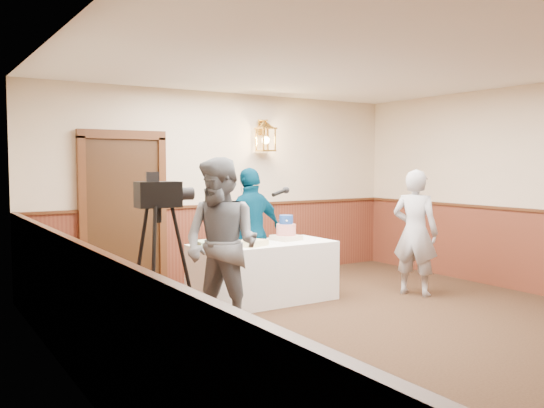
% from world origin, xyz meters
% --- Properties ---
extents(ground, '(7.00, 7.00, 0.00)m').
position_xyz_m(ground, '(0.00, 0.00, 0.00)').
color(ground, black).
rests_on(ground, ground).
extents(room_shell, '(6.02, 7.02, 2.81)m').
position_xyz_m(room_shell, '(-0.05, 0.45, 1.52)').
color(room_shell, beige).
rests_on(room_shell, ground).
extents(display_table, '(1.80, 0.80, 0.75)m').
position_xyz_m(display_table, '(-0.32, 1.90, 0.38)').
color(display_table, white).
rests_on(display_table, ground).
extents(tiered_cake, '(0.35, 0.35, 0.33)m').
position_xyz_m(tiered_cake, '(0.07, 1.96, 0.88)').
color(tiered_cake, beige).
rests_on(tiered_cake, display_table).
extents(sheet_cake_yellow, '(0.40, 0.36, 0.07)m').
position_xyz_m(sheet_cake_yellow, '(-0.57, 1.75, 0.78)').
color(sheet_cake_yellow, '#FCDF96').
rests_on(sheet_cake_yellow, display_table).
extents(sheet_cake_green, '(0.31, 0.25, 0.07)m').
position_xyz_m(sheet_cake_green, '(-1.04, 1.98, 0.79)').
color(sheet_cake_green, '#96BF86').
rests_on(sheet_cake_green, display_table).
extents(interviewer, '(1.61, 1.10, 1.81)m').
position_xyz_m(interviewer, '(-1.36, 1.03, 0.90)').
color(interviewer, slate).
rests_on(interviewer, ground).
extents(baker, '(0.62, 0.72, 1.67)m').
position_xyz_m(baker, '(1.58, 1.16, 0.83)').
color(baker, '#A3A1A8').
rests_on(baker, ground).
extents(assistant_p, '(1.04, 0.56, 1.69)m').
position_xyz_m(assistant_p, '(-0.26, 2.30, 0.85)').
color(assistant_p, '#02344E').
rests_on(assistant_p, ground).
extents(tv_camera_rig, '(0.62, 0.58, 1.58)m').
position_xyz_m(tv_camera_rig, '(-2.18, 0.67, 0.71)').
color(tv_camera_rig, black).
rests_on(tv_camera_rig, ground).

